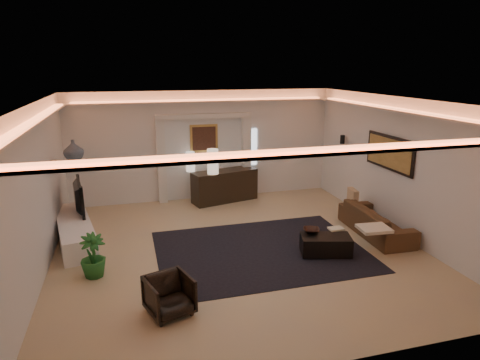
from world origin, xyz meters
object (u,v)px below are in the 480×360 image
object	(u,v)px
console	(225,186)
coffee_table	(326,245)
sofa	(376,221)
armchair	(169,296)

from	to	relation	value
console	coffee_table	size ratio (longest dim) A/B	1.86
sofa	coffee_table	world-z (taller)	sofa
console	armchair	world-z (taller)	console
sofa	coffee_table	distance (m)	1.64
sofa	armchair	distance (m)	4.97
console	coffee_table	world-z (taller)	console
sofa	armchair	world-z (taller)	sofa
console	sofa	size ratio (longest dim) A/B	0.87
console	armchair	size ratio (longest dim) A/B	2.74
sofa	armchair	xyz separation A→B (m)	(-4.61, -1.85, -0.00)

